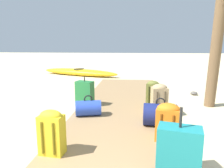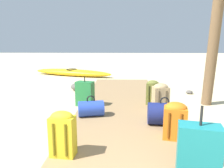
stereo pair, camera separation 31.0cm
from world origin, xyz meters
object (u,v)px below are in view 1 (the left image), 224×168
(backpack_orange, at_px, (168,121))
(kayak, at_px, (79,72))
(suitcase_teal, at_px, (178,162))
(duffel_bag_navy, at_px, (160,115))
(backpack_yellow, at_px, (52,131))
(duffel_bag_blue, at_px, (88,108))
(suitcase_green, at_px, (85,93))
(backpack_tan, at_px, (159,98))
(backpack_black, at_px, (184,145))
(backpack_olive, at_px, (153,93))

(backpack_orange, relative_size, kayak, 0.14)
(suitcase_teal, bearing_deg, duffel_bag_navy, 88.44)
(duffel_bag_navy, bearing_deg, backpack_yellow, -142.91)
(backpack_orange, height_order, suitcase_teal, suitcase_teal)
(duffel_bag_blue, bearing_deg, backpack_yellow, -95.58)
(backpack_orange, distance_m, suitcase_green, 2.30)
(backpack_tan, bearing_deg, backpack_orange, -91.01)
(duffel_bag_navy, xyz_separation_m, duffel_bag_blue, (-1.33, 0.39, -0.04))
(duffel_bag_navy, height_order, suitcase_green, suitcase_green)
(backpack_black, height_order, backpack_tan, backpack_tan)
(backpack_black, bearing_deg, duffel_bag_blue, 132.11)
(backpack_tan, distance_m, kayak, 6.20)
(suitcase_teal, bearing_deg, backpack_black, 72.17)
(backpack_olive, bearing_deg, duffel_bag_blue, -147.26)
(backpack_black, xyz_separation_m, kayak, (-3.12, 7.34, -0.18))
(backpack_yellow, bearing_deg, backpack_orange, 20.14)
(duffel_bag_navy, relative_size, duffel_bag_blue, 1.08)
(backpack_black, bearing_deg, suitcase_green, 126.17)
(backpack_orange, bearing_deg, duffel_bag_blue, 145.43)
(backpack_orange, xyz_separation_m, backpack_olive, (-0.07, 1.79, 0.01))
(duffel_bag_navy, distance_m, kayak, 6.82)
(kayak, bearing_deg, backpack_tan, -60.42)
(duffel_bag_blue, relative_size, backpack_olive, 0.96)
(backpack_yellow, xyz_separation_m, kayak, (-1.51, 7.24, -0.23))
(backpack_orange, relative_size, suitcase_teal, 0.65)
(backpack_black, bearing_deg, backpack_olive, 93.35)
(suitcase_green, bearing_deg, backpack_olive, 5.67)
(duffel_bag_navy, xyz_separation_m, kayak, (-2.99, 6.12, -0.12))
(backpack_olive, relative_size, suitcase_teal, 0.67)
(suitcase_green, height_order, kayak, suitcase_green)
(duffel_bag_navy, distance_m, backpack_yellow, 1.86)
(backpack_orange, xyz_separation_m, backpack_tan, (0.02, 1.29, 0.02))
(suitcase_green, relative_size, duffel_bag_blue, 1.21)
(backpack_orange, distance_m, duffel_bag_blue, 1.68)
(duffel_bag_navy, relative_size, backpack_orange, 1.05)
(backpack_black, relative_size, duffel_bag_navy, 0.82)
(backpack_black, xyz_separation_m, duffel_bag_navy, (-0.12, 1.22, -0.06))
(suitcase_green, xyz_separation_m, backpack_yellow, (0.08, -2.20, 0.03))
(duffel_bag_navy, distance_m, backpack_olive, 1.24)
(backpack_olive, xyz_separation_m, suitcase_teal, (-0.03, -2.99, 0.04))
(backpack_olive, distance_m, suitcase_teal, 2.99)
(duffel_bag_blue, distance_m, kayak, 5.97)
(backpack_orange, bearing_deg, kayak, 114.45)
(duffel_bag_navy, height_order, backpack_orange, backpack_orange)
(duffel_bag_navy, height_order, backpack_yellow, backpack_yellow)
(backpack_olive, relative_size, backpack_tan, 0.96)
(duffel_bag_blue, relative_size, backpack_tan, 0.92)
(duffel_bag_blue, height_order, backpack_tan, backpack_tan)
(duffel_bag_blue, relative_size, backpack_yellow, 0.93)
(backpack_orange, relative_size, duffel_bag_blue, 1.02)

